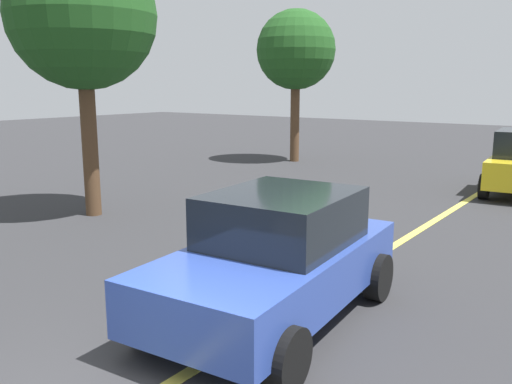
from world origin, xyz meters
TOP-DOWN VIEW (x-y plane):
  - lane_marking_centre at (3.00, 0.00)m, footprint 28.00×0.16m
  - car_blue_approaching at (3.04, 0.02)m, footprint 3.94×2.23m
  - tree_left_verge at (15.25, 7.40)m, footprint 2.93×2.93m
  - tree_centre_verge at (5.17, 6.41)m, footprint 3.13×3.13m

SIDE VIEW (x-z plane):
  - lane_marking_centre at x=3.00m, z-range 0.00..0.01m
  - car_blue_approaching at x=3.04m, z-range 0.00..1.59m
  - tree_left_verge at x=15.25m, z-range 1.31..6.94m
  - tree_centre_verge at x=5.17m, z-range 1.34..7.23m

